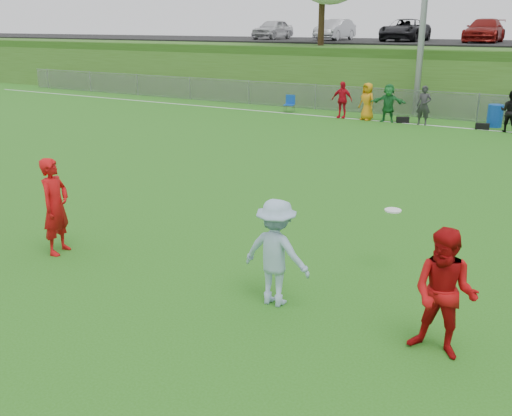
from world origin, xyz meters
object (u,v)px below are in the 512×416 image
Objects in this scene: frisbee at (393,210)px; recycling_bin at (495,116)px; player_red_left at (55,206)px; player_blue at (276,253)px; player_red_center at (444,294)px.

frisbee reaches higher than recycling_bin.
player_red_left is 6.31m from frisbee.
player_blue is at bearing -91.58° from recycling_bin.
frisbee is 16.94m from recycling_bin.
player_red_center is (7.27, 0.02, -0.05)m from player_red_left.
player_red_left is 1.09× the size of player_blue.
player_red_left is 6.42× the size of frisbee.
player_red_left is at bearing -105.05° from recycling_bin.
recycling_bin is at bearing -28.67° from player_red_left.
player_blue reaches higher than frisbee.
player_blue is at bearing 179.81° from player_red_center.
player_red_center is at bearing 175.93° from player_blue.
player_blue is 1.81× the size of recycling_bin.
frisbee is at bearing -87.75° from recycling_bin.
player_red_left is 7.27m from player_red_center.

